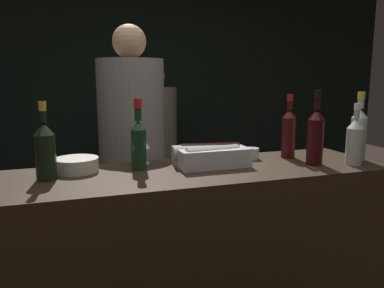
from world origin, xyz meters
name	(u,v)px	position (x,y,z in m)	size (l,w,h in m)	color
wall_back_chalkboard	(122,88)	(0.00, 2.61, 1.40)	(6.40, 0.06, 2.80)	black
bar_counter	(194,275)	(0.00, 0.28, 0.54)	(1.91, 0.56, 1.07)	#2D2116
ice_bin_with_bottles	(210,155)	(0.11, 0.34, 1.13)	(0.37, 0.21, 0.11)	silver
bowl_white	(77,164)	(-0.53, 0.42, 1.11)	(0.20, 0.20, 0.06)	silver
wine_glass	(141,142)	(-0.21, 0.49, 1.18)	(0.09, 0.09, 0.15)	silver
candle_votive	(251,153)	(0.38, 0.42, 1.10)	(0.08, 0.08, 0.06)	silver
red_wine_bottle_black_foil	(315,135)	(0.61, 0.20, 1.22)	(0.08, 0.08, 0.37)	black
white_wine_bottle	(355,140)	(0.80, 0.13, 1.20)	(0.08, 0.08, 0.31)	#B2B7AD
champagne_bottle	(45,149)	(-0.65, 0.32, 1.20)	(0.09, 0.09, 0.33)	black
red_wine_bottle_tall	(289,132)	(0.58, 0.39, 1.22)	(0.07, 0.07, 0.34)	#380F0F
rose_wine_bottle	(359,132)	(0.89, 0.21, 1.22)	(0.08, 0.08, 0.36)	#9EA899
red_wine_bottle_burgundy	(139,140)	(-0.24, 0.37, 1.21)	(0.07, 0.07, 0.34)	#143319
person_in_hoodie	(132,154)	(-0.17, 1.03, 1.01)	(0.42, 0.42, 1.83)	black
person_blond_tee	(154,145)	(0.20, 1.99, 0.90)	(0.42, 0.42, 1.63)	black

